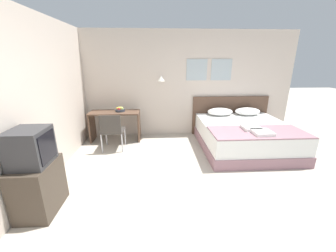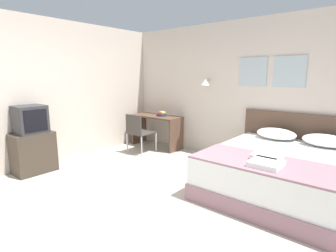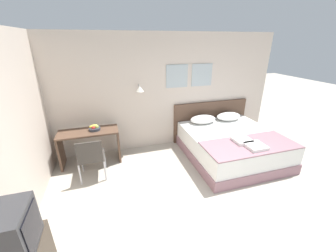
{
  "view_description": "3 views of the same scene",
  "coord_description": "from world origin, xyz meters",
  "px_view_note": "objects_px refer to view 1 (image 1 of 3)",
  "views": [
    {
      "loc": [
        -0.68,
        -2.46,
        1.94
      ],
      "look_at": [
        -0.45,
        1.45,
        0.68
      ],
      "focal_mm": 22.0,
      "sensor_mm": 36.0,
      "label": 1
    },
    {
      "loc": [
        2.27,
        -1.89,
        1.66
      ],
      "look_at": [
        -0.69,
        1.68,
        0.74
      ],
      "focal_mm": 28.0,
      "sensor_mm": 36.0,
      "label": 2
    },
    {
      "loc": [
        -1.26,
        -1.7,
        2.47
      ],
      "look_at": [
        -0.18,
        1.82,
        0.93
      ],
      "focal_mm": 22.0,
      "sensor_mm": 36.0,
      "label": 3
    }
  ],
  "objects_px": {
    "pillow_right": "(248,111)",
    "throw_blanket": "(258,132)",
    "tv_stand": "(39,188)",
    "folded_towel_mid_bed": "(262,132)",
    "desk": "(115,120)",
    "television": "(30,147)",
    "folded_towel_near_foot": "(251,128)",
    "bed": "(244,136)",
    "pillow_left": "(220,112)",
    "fruit_bowl": "(120,110)",
    "headboard": "(229,115)",
    "desk_chair": "(112,129)"
  },
  "relations": [
    {
      "from": "folded_towel_mid_bed",
      "to": "desk_chair",
      "type": "distance_m",
      "value": 3.06
    },
    {
      "from": "bed",
      "to": "television",
      "type": "height_order",
      "value": "television"
    },
    {
      "from": "tv_stand",
      "to": "television",
      "type": "relative_size",
      "value": 1.5
    },
    {
      "from": "pillow_right",
      "to": "fruit_bowl",
      "type": "relative_size",
      "value": 2.74
    },
    {
      "from": "headboard",
      "to": "throw_blanket",
      "type": "xyz_separation_m",
      "value": [
        0.0,
        -1.62,
        0.09
      ]
    },
    {
      "from": "pillow_right",
      "to": "tv_stand",
      "type": "relative_size",
      "value": 0.92
    },
    {
      "from": "desk",
      "to": "desk_chair",
      "type": "height_order",
      "value": "desk_chair"
    },
    {
      "from": "folded_towel_near_foot",
      "to": "desk_chair",
      "type": "xyz_separation_m",
      "value": [
        -2.87,
        0.51,
        -0.14
      ]
    },
    {
      "from": "bed",
      "to": "tv_stand",
      "type": "distance_m",
      "value": 3.98
    },
    {
      "from": "throw_blanket",
      "to": "folded_towel_near_foot",
      "type": "relative_size",
      "value": 5.5
    },
    {
      "from": "tv_stand",
      "to": "folded_towel_mid_bed",
      "type": "bearing_deg",
      "value": 17.53
    },
    {
      "from": "headboard",
      "to": "desk_chair",
      "type": "relative_size",
      "value": 2.41
    },
    {
      "from": "pillow_right",
      "to": "throw_blanket",
      "type": "xyz_separation_m",
      "value": [
        -0.36,
        -1.34,
        -0.08
      ]
    },
    {
      "from": "folded_towel_mid_bed",
      "to": "fruit_bowl",
      "type": "height_order",
      "value": "fruit_bowl"
    },
    {
      "from": "fruit_bowl",
      "to": "throw_blanket",
      "type": "bearing_deg",
      "value": -24.46
    },
    {
      "from": "throw_blanket",
      "to": "desk_chair",
      "type": "relative_size",
      "value": 2.2
    },
    {
      "from": "pillow_right",
      "to": "desk",
      "type": "relative_size",
      "value": 0.53
    },
    {
      "from": "fruit_bowl",
      "to": "television",
      "type": "bearing_deg",
      "value": -104.56
    },
    {
      "from": "pillow_right",
      "to": "throw_blanket",
      "type": "height_order",
      "value": "pillow_right"
    },
    {
      "from": "throw_blanket",
      "to": "fruit_bowl",
      "type": "distance_m",
      "value": 3.15
    },
    {
      "from": "desk_chair",
      "to": "fruit_bowl",
      "type": "relative_size",
      "value": 3.61
    },
    {
      "from": "bed",
      "to": "folded_towel_near_foot",
      "type": "relative_size",
      "value": 5.99
    },
    {
      "from": "desk",
      "to": "folded_towel_mid_bed",
      "type": "bearing_deg",
      "value": -25.35
    },
    {
      "from": "headboard",
      "to": "folded_towel_mid_bed",
      "type": "xyz_separation_m",
      "value": [
        0.0,
        -1.76,
        0.13
      ]
    },
    {
      "from": "headboard",
      "to": "desk_chair",
      "type": "xyz_separation_m",
      "value": [
        -2.95,
        -0.97,
        -0.01
      ]
    },
    {
      "from": "folded_towel_mid_bed",
      "to": "desk",
      "type": "bearing_deg",
      "value": 154.65
    },
    {
      "from": "folded_towel_near_foot",
      "to": "tv_stand",
      "type": "bearing_deg",
      "value": -157.93
    },
    {
      "from": "bed",
      "to": "pillow_left",
      "type": "distance_m",
      "value": 0.92
    },
    {
      "from": "throw_blanket",
      "to": "desk_chair",
      "type": "bearing_deg",
      "value": 167.65
    },
    {
      "from": "headboard",
      "to": "fruit_bowl",
      "type": "bearing_deg",
      "value": -173.74
    },
    {
      "from": "headboard",
      "to": "tv_stand",
      "type": "bearing_deg",
      "value": -140.86
    },
    {
      "from": "desk",
      "to": "television",
      "type": "xyz_separation_m",
      "value": [
        -0.53,
        -2.54,
        0.41
      ]
    },
    {
      "from": "folded_towel_mid_bed",
      "to": "pillow_left",
      "type": "bearing_deg",
      "value": 103.71
    },
    {
      "from": "bed",
      "to": "fruit_bowl",
      "type": "relative_size",
      "value": 8.65
    },
    {
      "from": "folded_towel_mid_bed",
      "to": "desk_chair",
      "type": "height_order",
      "value": "desk_chair"
    },
    {
      "from": "desk",
      "to": "headboard",
      "type": "bearing_deg",
      "value": 6.38
    },
    {
      "from": "pillow_left",
      "to": "folded_towel_mid_bed",
      "type": "relative_size",
      "value": 1.85
    },
    {
      "from": "folded_towel_mid_bed",
      "to": "fruit_bowl",
      "type": "bearing_deg",
      "value": 153.27
    },
    {
      "from": "desk_chair",
      "to": "fruit_bowl",
      "type": "bearing_deg",
      "value": 82.14
    },
    {
      "from": "desk",
      "to": "throw_blanket",
      "type": "bearing_deg",
      "value": -23.14
    },
    {
      "from": "television",
      "to": "desk",
      "type": "bearing_deg",
      "value": 78.21
    },
    {
      "from": "folded_towel_mid_bed",
      "to": "desk_chair",
      "type": "relative_size",
      "value": 0.41
    },
    {
      "from": "desk_chair",
      "to": "television",
      "type": "height_order",
      "value": "television"
    },
    {
      "from": "pillow_left",
      "to": "throw_blanket",
      "type": "relative_size",
      "value": 0.34
    },
    {
      "from": "folded_towel_near_foot",
      "to": "television",
      "type": "height_order",
      "value": "television"
    },
    {
      "from": "folded_towel_near_foot",
      "to": "desk",
      "type": "relative_size",
      "value": 0.28
    },
    {
      "from": "fruit_bowl",
      "to": "television",
      "type": "distance_m",
      "value": 2.65
    },
    {
      "from": "headboard",
      "to": "tv_stand",
      "type": "height_order",
      "value": "headboard"
    },
    {
      "from": "desk",
      "to": "bed",
      "type": "bearing_deg",
      "value": -13.12
    },
    {
      "from": "desk",
      "to": "tv_stand",
      "type": "height_order",
      "value": "desk"
    }
  ]
}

